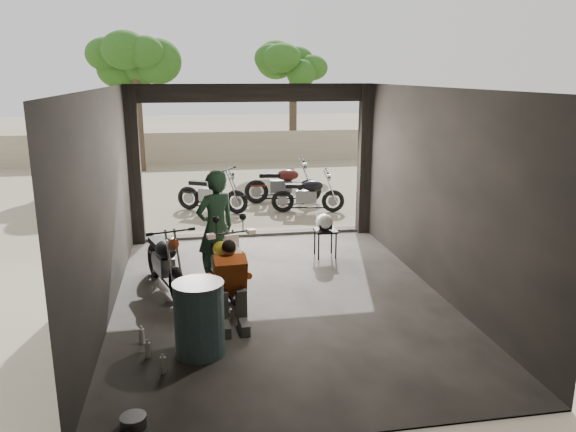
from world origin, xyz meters
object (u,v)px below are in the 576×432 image
object	(u,v)px
outside_bike_c	(308,191)
rider	(216,228)
helmet	(324,222)
main_bike	(221,257)
outside_bike_a	(212,190)
stool	(325,233)
left_bike	(164,257)
outside_bike_b	(283,181)
mechanic	(232,288)
sign_post	(386,147)
oil_drum	(199,320)

from	to	relation	value
outside_bike_c	rider	size ratio (longest dim) A/B	0.83
outside_bike_c	helmet	world-z (taller)	outside_bike_c
main_bike	outside_bike_a	size ratio (longest dim) A/B	1.01
rider	stool	world-z (taller)	rider
outside_bike_a	helmet	world-z (taller)	outside_bike_a
left_bike	stool	distance (m)	3.15
outside_bike_b	outside_bike_c	size ratio (longest dim) A/B	1.13
rider	stool	xyz separation A→B (m)	(2.09, 1.02, -0.48)
mechanic	helmet	distance (m)	3.34
left_bike	helmet	xyz separation A→B (m)	(2.90, 1.15, 0.14)
main_bike	rider	xyz separation A→B (m)	(-0.06, 0.34, 0.39)
outside_bike_b	main_bike	bearing A→B (deg)	168.25
helmet	outside_bike_a	bearing A→B (deg)	92.75
main_bike	stool	size ratio (longest dim) A/B	3.10
main_bike	sign_post	world-z (taller)	sign_post
outside_bike_a	stool	distance (m)	4.48
left_bike	outside_bike_b	distance (m)	6.51
rider	mechanic	distance (m)	1.74
outside_bike_c	outside_bike_b	bearing A→B (deg)	31.39
outside_bike_c	rider	world-z (taller)	rider
main_bike	outside_bike_c	xyz separation A→B (m)	(2.45, 4.91, -0.03)
rider	stool	bearing A→B (deg)	177.67
mechanic	oil_drum	distance (m)	0.86
left_bike	outside_bike_c	size ratio (longest dim) A/B	1.05
outside_bike_b	rider	distance (m)	6.06
rider	outside_bike_b	bearing A→B (deg)	-138.21
sign_post	rider	bearing A→B (deg)	-126.00
oil_drum	mechanic	bearing A→B (deg)	57.98
main_bike	outside_bike_c	bearing A→B (deg)	49.00
outside_bike_b	left_bike	bearing A→B (deg)	160.19
sign_post	left_bike	bearing A→B (deg)	-130.08
mechanic	oil_drum	size ratio (longest dim) A/B	1.23
mechanic	stool	size ratio (longest dim) A/B	2.11
stool	helmet	world-z (taller)	helmet
outside_bike_c	outside_bike_a	bearing A→B (deg)	88.14
left_bike	rider	size ratio (longest dim) A/B	0.87
main_bike	outside_bike_a	xyz separation A→B (m)	(0.09, 5.39, 0.00)
main_bike	oil_drum	xyz separation A→B (m)	(-0.39, -2.08, -0.09)
helmet	mechanic	bearing A→B (deg)	-148.38
left_bike	sign_post	size ratio (longest dim) A/B	0.68
rider	sign_post	bearing A→B (deg)	-164.22
rider	mechanic	xyz separation A→B (m)	(0.12, -1.70, -0.38)
outside_bike_c	stool	bearing A→B (deg)	-177.28
main_bike	outside_bike_c	size ratio (longest dim) A/B	1.07
outside_bike_c	rider	distance (m)	5.23
left_bike	mechanic	size ratio (longest dim) A/B	1.43
stool	helmet	xyz separation A→B (m)	(-0.03, -0.01, 0.23)
left_bike	rider	distance (m)	0.94
main_bike	sign_post	bearing A→B (deg)	32.17
stool	sign_post	bearing A→B (deg)	54.61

